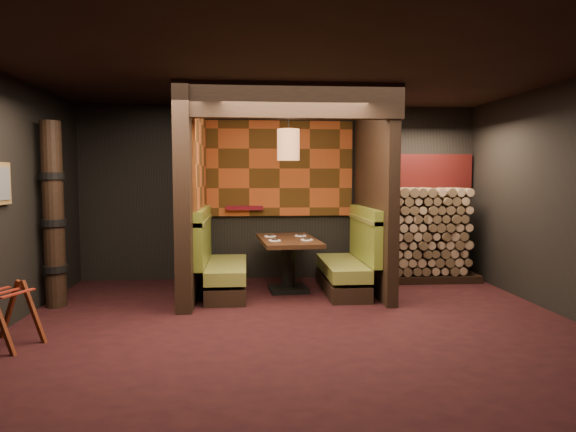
% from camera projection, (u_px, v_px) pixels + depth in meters
% --- Properties ---
extents(floor, '(6.50, 5.50, 0.02)m').
position_uv_depth(floor, '(297.00, 326.00, 5.85)').
color(floor, black).
rests_on(floor, ground).
extents(ceiling, '(6.50, 5.50, 0.02)m').
position_uv_depth(ceiling, '(298.00, 70.00, 5.62)').
color(ceiling, black).
rests_on(ceiling, ground).
extents(wall_back, '(6.50, 0.02, 2.85)m').
position_uv_depth(wall_back, '(281.00, 192.00, 8.48)').
color(wall_back, black).
rests_on(wall_back, ground).
extents(wall_front, '(6.50, 0.02, 2.85)m').
position_uv_depth(wall_front, '(345.00, 224.00, 2.99)').
color(wall_front, black).
rests_on(wall_front, ground).
extents(wall_right, '(0.02, 5.50, 2.85)m').
position_uv_depth(wall_right, '(574.00, 200.00, 6.00)').
color(wall_right, black).
rests_on(wall_right, ground).
extents(partition_left, '(0.20, 2.20, 2.85)m').
position_uv_depth(partition_left, '(191.00, 195.00, 7.27)').
color(partition_left, black).
rests_on(partition_left, floor).
extents(partition_right, '(0.15, 2.10, 2.85)m').
position_uv_depth(partition_right, '(374.00, 195.00, 7.53)').
color(partition_right, black).
rests_on(partition_right, floor).
extents(header_beam, '(2.85, 0.18, 0.44)m').
position_uv_depth(header_beam, '(290.00, 101.00, 6.33)').
color(header_beam, black).
rests_on(header_beam, partition_left).
extents(tapa_back_panel, '(2.40, 0.06, 1.55)m').
position_uv_depth(tapa_back_panel, '(279.00, 169.00, 8.40)').
color(tapa_back_panel, '#9B401A').
rests_on(tapa_back_panel, wall_back).
extents(tapa_side_panel, '(0.04, 1.85, 1.45)m').
position_uv_depth(tapa_side_panel, '(200.00, 166.00, 7.42)').
color(tapa_side_panel, '#9B401A').
rests_on(tapa_side_panel, partition_left).
extents(lacquer_shelf, '(0.60, 0.12, 0.07)m').
position_uv_depth(lacquer_shelf, '(245.00, 208.00, 8.34)').
color(lacquer_shelf, maroon).
rests_on(lacquer_shelf, wall_back).
extents(booth_bench_left, '(0.68, 1.60, 1.14)m').
position_uv_depth(booth_bench_left, '(220.00, 266.00, 7.38)').
color(booth_bench_left, black).
rests_on(booth_bench_left, floor).
extents(booth_bench_right, '(0.68, 1.60, 1.14)m').
position_uv_depth(booth_bench_right, '(349.00, 265.00, 7.53)').
color(booth_bench_right, black).
rests_on(booth_bench_right, floor).
extents(dining_table, '(0.92, 1.54, 0.78)m').
position_uv_depth(dining_table, '(288.00, 254.00, 7.56)').
color(dining_table, black).
rests_on(dining_table, floor).
extents(place_settings, '(0.68, 0.72, 0.03)m').
position_uv_depth(place_settings, '(288.00, 238.00, 7.54)').
color(place_settings, white).
rests_on(place_settings, dining_table).
extents(pendant_lamp, '(0.32, 0.32, 0.93)m').
position_uv_depth(pendant_lamp, '(288.00, 145.00, 7.38)').
color(pendant_lamp, '#A56840').
rests_on(pendant_lamp, ceiling).
extents(framed_picture, '(0.05, 0.36, 0.46)m').
position_uv_depth(framed_picture, '(2.00, 183.00, 5.56)').
color(framed_picture, olive).
rests_on(framed_picture, wall_left).
extents(luggage_rack, '(0.74, 0.63, 0.68)m').
position_uv_depth(luggage_rack, '(6.00, 313.00, 5.11)').
color(luggage_rack, '#46180A').
rests_on(luggage_rack, floor).
extents(totem_column, '(0.31, 0.31, 2.40)m').
position_uv_depth(totem_column, '(53.00, 216.00, 6.60)').
color(totem_column, black).
rests_on(totem_column, floor).
extents(firewood_stack, '(1.73, 0.70, 1.50)m').
position_uv_depth(firewood_stack, '(423.00, 235.00, 8.31)').
color(firewood_stack, black).
rests_on(firewood_stack, floor).
extents(mosaic_header, '(1.83, 0.10, 0.56)m').
position_uv_depth(mosaic_header, '(418.00, 171.00, 8.56)').
color(mosaic_header, maroon).
rests_on(mosaic_header, wall_back).
extents(bay_front_post, '(0.08, 0.08, 2.85)m').
position_uv_depth(bay_front_post, '(375.00, 194.00, 7.80)').
color(bay_front_post, black).
rests_on(bay_front_post, floor).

